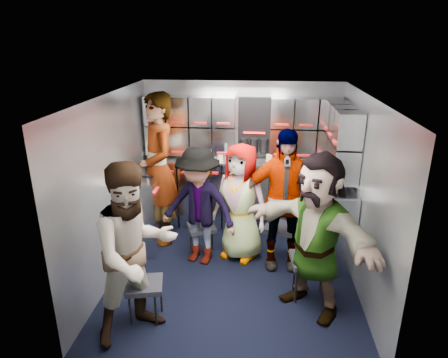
# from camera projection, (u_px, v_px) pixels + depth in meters

# --- Properties ---
(floor) EXTENTS (3.00, 3.00, 0.00)m
(floor) POSITION_uv_depth(u_px,v_px,m) (233.00, 273.00, 4.80)
(floor) COLOR black
(floor) RESTS_ON ground
(wall_back) EXTENTS (2.80, 0.04, 2.10)m
(wall_back) POSITION_uv_depth(u_px,v_px,m) (242.00, 154.00, 5.85)
(wall_back) COLOR #999FA7
(wall_back) RESTS_ON ground
(wall_left) EXTENTS (0.04, 3.00, 2.10)m
(wall_left) POSITION_uv_depth(u_px,v_px,m) (112.00, 188.00, 4.57)
(wall_left) COLOR #999FA7
(wall_left) RESTS_ON ground
(wall_right) EXTENTS (0.04, 3.00, 2.10)m
(wall_right) POSITION_uv_depth(u_px,v_px,m) (363.00, 197.00, 4.32)
(wall_right) COLOR #999FA7
(wall_right) RESTS_ON ground
(ceiling) EXTENTS (2.80, 3.00, 0.02)m
(ceiling) POSITION_uv_depth(u_px,v_px,m) (235.00, 97.00, 4.08)
(ceiling) COLOR silver
(ceiling) RESTS_ON wall_back
(cart_bank_back) EXTENTS (2.68, 0.38, 0.99)m
(cart_bank_back) POSITION_uv_depth(u_px,v_px,m) (240.00, 194.00, 5.84)
(cart_bank_back) COLOR #A4A9B5
(cart_bank_back) RESTS_ON ground
(cart_bank_left) EXTENTS (0.38, 0.76, 0.99)m
(cart_bank_left) POSITION_uv_depth(u_px,v_px,m) (147.00, 212.00, 5.27)
(cart_bank_left) COLOR #A4A9B5
(cart_bank_left) RESTS_ON ground
(counter) EXTENTS (2.68, 0.42, 0.03)m
(counter) POSITION_uv_depth(u_px,v_px,m) (241.00, 161.00, 5.66)
(counter) COLOR silver
(counter) RESTS_ON cart_bank_back
(locker_bank_back) EXTENTS (2.68, 0.28, 0.82)m
(locker_bank_back) POSITION_uv_depth(u_px,v_px,m) (241.00, 127.00, 5.56)
(locker_bank_back) COLOR #A4A9B5
(locker_bank_back) RESTS_ON wall_back
(locker_bank_right) EXTENTS (0.28, 1.00, 0.82)m
(locker_bank_right) POSITION_uv_depth(u_px,v_px,m) (341.00, 141.00, 4.83)
(locker_bank_right) COLOR #A4A9B5
(locker_bank_right) RESTS_ON wall_right
(right_cabinet) EXTENTS (0.28, 1.20, 1.00)m
(right_cabinet) POSITION_uv_depth(u_px,v_px,m) (335.00, 218.00, 5.08)
(right_cabinet) COLOR #A4A9B5
(right_cabinet) RESTS_ON ground
(coffee_niche) EXTENTS (0.46, 0.16, 0.84)m
(coffee_niche) POSITION_uv_depth(u_px,v_px,m) (254.00, 127.00, 5.60)
(coffee_niche) COLOR black
(coffee_niche) RESTS_ON wall_back
(red_latch_strip) EXTENTS (2.60, 0.02, 0.03)m
(red_latch_strip) POSITION_uv_depth(u_px,v_px,m) (240.00, 174.00, 5.52)
(red_latch_strip) COLOR #A61113
(red_latch_strip) RESTS_ON cart_bank_back
(jump_seat_near_left) EXTENTS (0.41, 0.39, 0.41)m
(jump_seat_near_left) POSITION_uv_depth(u_px,v_px,m) (145.00, 287.00, 3.92)
(jump_seat_near_left) COLOR black
(jump_seat_near_left) RESTS_ON ground
(jump_seat_mid_left) EXTENTS (0.43, 0.41, 0.40)m
(jump_seat_mid_left) POSITION_uv_depth(u_px,v_px,m) (201.00, 229.00, 5.12)
(jump_seat_mid_left) COLOR black
(jump_seat_mid_left) RESTS_ON ground
(jump_seat_center) EXTENTS (0.37, 0.35, 0.42)m
(jump_seat_center) POSITION_uv_depth(u_px,v_px,m) (241.00, 223.00, 5.22)
(jump_seat_center) COLOR black
(jump_seat_center) RESTS_ON ground
(jump_seat_mid_right) EXTENTS (0.46, 0.44, 0.44)m
(jump_seat_mid_right) POSITION_uv_depth(u_px,v_px,m) (280.00, 229.00, 5.03)
(jump_seat_mid_right) COLOR black
(jump_seat_mid_right) RESTS_ON ground
(jump_seat_near_right) EXTENTS (0.44, 0.42, 0.48)m
(jump_seat_near_right) POSITION_uv_depth(u_px,v_px,m) (311.00, 263.00, 4.23)
(jump_seat_near_right) COLOR black
(jump_seat_near_right) RESTS_ON ground
(attendant_standing) EXTENTS (0.79, 0.89, 2.04)m
(attendant_standing) POSITION_uv_depth(u_px,v_px,m) (159.00, 170.00, 5.25)
(attendant_standing) COLOR black
(attendant_standing) RESTS_ON ground
(attendant_arc_a) EXTENTS (1.05, 1.04, 1.71)m
(attendant_arc_a) POSITION_uv_depth(u_px,v_px,m) (135.00, 253.00, 3.59)
(attendant_arc_a) COLOR black
(attendant_arc_a) RESTS_ON ground
(attendant_arc_b) EXTENTS (1.08, 0.81, 1.49)m
(attendant_arc_b) POSITION_uv_depth(u_px,v_px,m) (199.00, 207.00, 4.82)
(attendant_arc_b) COLOR black
(attendant_arc_b) RESTS_ON ground
(attendant_arc_c) EXTENTS (0.86, 0.74, 1.50)m
(attendant_arc_c) POSITION_uv_depth(u_px,v_px,m) (241.00, 202.00, 4.93)
(attendant_arc_c) COLOR black
(attendant_arc_c) RESTS_ON ground
(attendant_arc_d) EXTENTS (1.02, 0.44, 1.72)m
(attendant_arc_d) POSITION_uv_depth(u_px,v_px,m) (283.00, 200.00, 4.70)
(attendant_arc_d) COLOR black
(attendant_arc_d) RESTS_ON ground
(attendant_arc_e) EXTENTS (1.48, 1.45, 1.69)m
(attendant_arc_e) POSITION_uv_depth(u_px,v_px,m) (316.00, 235.00, 3.92)
(attendant_arc_e) COLOR black
(attendant_arc_e) RESTS_ON ground
(bottle_left) EXTENTS (0.07, 0.07, 0.25)m
(bottle_left) POSITION_uv_depth(u_px,v_px,m) (226.00, 152.00, 5.59)
(bottle_left) COLOR white
(bottle_left) RESTS_ON counter
(bottle_mid) EXTENTS (0.06, 0.06, 0.23)m
(bottle_mid) POSITION_uv_depth(u_px,v_px,m) (217.00, 152.00, 5.60)
(bottle_mid) COLOR white
(bottle_mid) RESTS_ON counter
(bottle_right) EXTENTS (0.06, 0.06, 0.23)m
(bottle_right) POSITION_uv_depth(u_px,v_px,m) (277.00, 154.00, 5.53)
(bottle_right) COLOR white
(bottle_right) RESTS_ON counter
(cup_left) EXTENTS (0.09, 0.09, 0.09)m
(cup_left) POSITION_uv_depth(u_px,v_px,m) (220.00, 157.00, 5.61)
(cup_left) COLOR tan
(cup_left) RESTS_ON counter
(cup_right) EXTENTS (0.09, 0.09, 0.10)m
(cup_right) POSITION_uv_depth(u_px,v_px,m) (269.00, 158.00, 5.55)
(cup_right) COLOR tan
(cup_right) RESTS_ON counter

